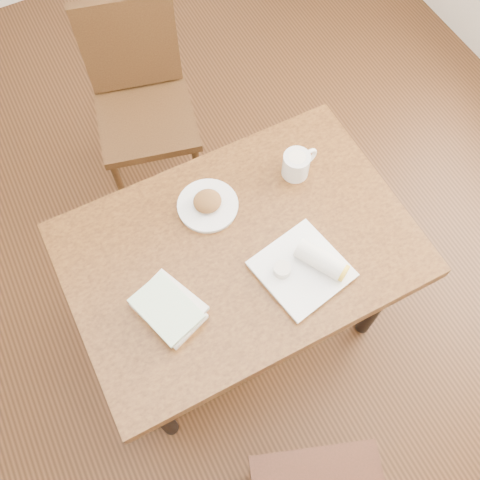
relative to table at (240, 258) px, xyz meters
name	(u,v)px	position (x,y,z in m)	size (l,w,h in m)	color
ground	(240,319)	(0.00, 0.00, -0.67)	(4.00, 5.00, 0.01)	#472814
room_walls	(240,38)	(0.00, 0.00, 0.97)	(4.02, 5.02, 2.80)	silver
table	(240,258)	(0.00, 0.00, 0.00)	(1.15, 0.78, 0.75)	brown
chair_far	(141,94)	(0.00, 0.94, -0.11)	(0.51, 0.51, 0.95)	#482D14
plate_scone	(208,204)	(-0.03, 0.19, 0.11)	(0.21, 0.21, 0.07)	white
coffee_mug	(297,164)	(0.31, 0.17, 0.14)	(0.14, 0.10, 0.10)	white
plate_burrito	(308,267)	(0.15, -0.17, 0.12)	(0.30, 0.30, 0.09)	white
book_stack	(169,308)	(-0.30, -0.10, 0.12)	(0.22, 0.25, 0.06)	white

